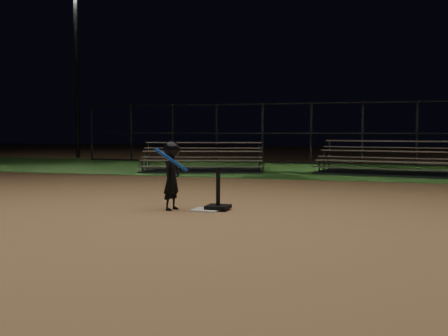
# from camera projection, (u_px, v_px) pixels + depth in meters

# --- Properties ---
(ground) EXTENTS (80.00, 80.00, 0.00)m
(ground) POSITION_uv_depth(u_px,v_px,m) (207.00, 210.00, 8.86)
(ground) COLOR #9C7246
(ground) RESTS_ON ground
(grass_strip) EXTENTS (60.00, 8.00, 0.01)m
(grass_strip) POSITION_uv_depth(u_px,v_px,m) (299.00, 169.00, 18.40)
(grass_strip) COLOR #224E19
(grass_strip) RESTS_ON ground
(home_plate) EXTENTS (0.45, 0.45, 0.02)m
(home_plate) POSITION_uv_depth(u_px,v_px,m) (207.00, 210.00, 8.85)
(home_plate) COLOR beige
(home_plate) RESTS_ON ground
(batting_tee) EXTENTS (0.38, 0.38, 0.65)m
(batting_tee) POSITION_uv_depth(u_px,v_px,m) (218.00, 202.00, 8.89)
(batting_tee) COLOR black
(batting_tee) RESTS_ON home_plate
(child_batter) EXTENTS (0.50, 0.54, 1.17)m
(child_batter) POSITION_uv_depth(u_px,v_px,m) (172.00, 173.00, 8.87)
(child_batter) COLOR black
(child_batter) RESTS_ON ground
(bleacher_left) EXTENTS (4.30, 2.86, 0.97)m
(bleacher_left) POSITION_uv_depth(u_px,v_px,m) (202.00, 165.00, 17.42)
(bleacher_left) COLOR silver
(bleacher_left) RESTS_ON ground
(bleacher_right) EXTENTS (4.53, 2.75, 1.04)m
(bleacher_right) POSITION_uv_depth(u_px,v_px,m) (389.00, 168.00, 16.21)
(bleacher_right) COLOR #B0B0B4
(bleacher_right) RESTS_ON ground
(backstop_fence) EXTENTS (20.08, 0.08, 2.50)m
(backstop_fence) POSITION_uv_depth(u_px,v_px,m) (311.00, 133.00, 21.17)
(backstop_fence) COLOR #38383D
(backstop_fence) RESTS_ON ground
(light_pole_left) EXTENTS (0.90, 0.53, 8.30)m
(light_pole_left) POSITION_uv_depth(u_px,v_px,m) (76.00, 59.00, 26.26)
(light_pole_left) COLOR #2D2D30
(light_pole_left) RESTS_ON ground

